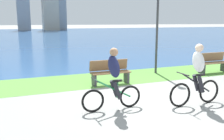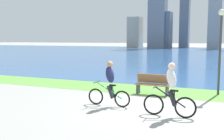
# 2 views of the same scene
# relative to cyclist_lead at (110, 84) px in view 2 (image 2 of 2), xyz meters

# --- Properties ---
(ground_plane) EXTENTS (300.00, 300.00, 0.00)m
(ground_plane) POSITION_rel_cyclist_lead_xyz_m (1.17, 0.41, -0.83)
(ground_plane) COLOR gray
(grass_strip_bayside) EXTENTS (120.00, 2.57, 0.01)m
(grass_strip_bayside) POSITION_rel_cyclist_lead_xyz_m (1.17, 3.48, -0.82)
(grass_strip_bayside) COLOR #59933D
(grass_strip_bayside) RESTS_ON ground
(bay_water_surface) EXTENTS (300.00, 68.94, 0.00)m
(bay_water_surface) POSITION_rel_cyclist_lead_xyz_m (1.17, 39.24, -0.83)
(bay_water_surface) COLOR #2D568C
(bay_water_surface) RESTS_ON ground
(cyclist_lead) EXTENTS (1.67, 0.52, 1.65)m
(cyclist_lead) POSITION_rel_cyclist_lead_xyz_m (0.00, 0.00, 0.00)
(cyclist_lead) COLOR black
(cyclist_lead) RESTS_ON ground
(cyclist_trailing) EXTENTS (1.68, 0.52, 1.72)m
(cyclist_trailing) POSITION_rel_cyclist_lead_xyz_m (2.30, -0.49, 0.02)
(cyclist_trailing) COLOR black
(cyclist_trailing) RESTS_ON ground
(bench_far_along_path) EXTENTS (1.50, 0.47, 0.90)m
(bench_far_along_path) POSITION_rel_cyclist_lead_xyz_m (0.94, 2.61, -0.38)
(bench_far_along_path) COLOR brown
(bench_far_along_path) RESTS_ON ground
(lamppost_tall) EXTENTS (0.28, 0.28, 3.72)m
(lamppost_tall) POSITION_rel_cyclist_lead_xyz_m (3.60, 3.73, 1.62)
(lamppost_tall) COLOR #38383D
(lamppost_tall) RESTS_ON ground
(city_skyline_far_shore) EXTENTS (34.52, 11.26, 24.08)m
(city_skyline_far_shore) POSITION_rel_cyclist_lead_xyz_m (-5.45, 63.67, 7.91)
(city_skyline_far_shore) COLOR #ADA899
(city_skyline_far_shore) RESTS_ON ground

